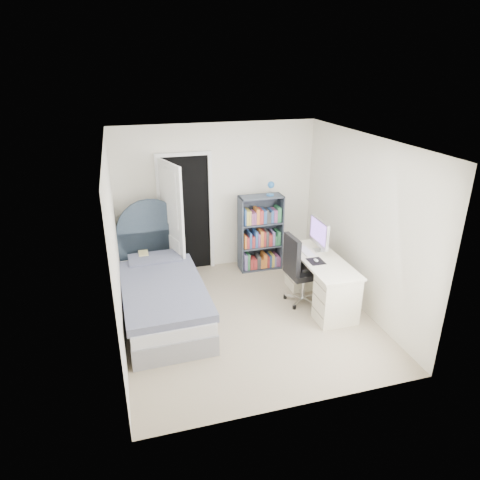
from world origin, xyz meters
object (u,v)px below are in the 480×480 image
object	(u,v)px
bed	(162,293)
bookcase	(260,236)
floor_lamp	(173,249)
office_chair	(299,267)
nightstand	(147,264)
desk	(320,278)

from	to	relation	value
bed	bookcase	bearing A→B (deg)	29.07
floor_lamp	office_chair	bearing A→B (deg)	-38.40
nightstand	office_chair	size ratio (longest dim) A/B	0.56
floor_lamp	desk	world-z (taller)	floor_lamp
desk	office_chair	distance (m)	0.38
bed	floor_lamp	xyz separation A→B (m)	(0.31, 1.06, 0.19)
floor_lamp	bookcase	distance (m)	1.52
nightstand	bookcase	world-z (taller)	bookcase
bed	desk	distance (m)	2.34
floor_lamp	bookcase	world-z (taller)	bookcase
desk	floor_lamp	bearing A→B (deg)	144.80
bed	floor_lamp	size ratio (longest dim) A/B	1.84
desk	office_chair	bearing A→B (deg)	166.59
bed	desk	size ratio (longest dim) A/B	1.57
bed	desk	bearing A→B (deg)	-8.62
desk	office_chair	xyz separation A→B (m)	(-0.32, 0.08, 0.20)
bed	floor_lamp	bearing A→B (deg)	73.93
nightstand	floor_lamp	bearing A→B (deg)	25.71
bed	nightstand	distance (m)	0.87
bed	office_chair	world-z (taller)	bed
bed	office_chair	bearing A→B (deg)	-7.85
bookcase	office_chair	xyz separation A→B (m)	(0.17, -1.29, -0.01)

